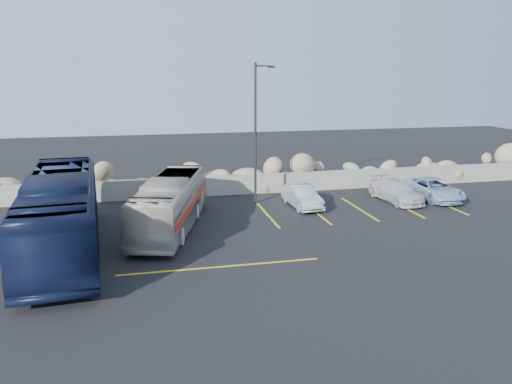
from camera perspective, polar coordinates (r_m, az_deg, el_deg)
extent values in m
plane|color=black|center=(19.82, -1.12, -8.53)|extent=(90.00, 90.00, 0.00)
cube|color=gray|center=(30.99, -5.60, 0.67)|extent=(60.00, 0.40, 1.20)
cube|color=gold|center=(26.11, -9.63, -3.24)|extent=(0.12, 5.00, 0.01)
cube|color=gold|center=(26.83, 1.31, -2.59)|extent=(0.12, 5.00, 0.01)
cube|color=gold|center=(27.59, 6.76, -2.23)|extent=(0.12, 5.00, 0.01)
cube|color=gold|center=(28.54, 11.69, -1.89)|extent=(0.12, 5.00, 0.01)
cube|color=gold|center=(29.69, 16.28, -1.56)|extent=(0.12, 5.00, 0.01)
cube|color=gold|center=(31.01, 20.49, -1.25)|extent=(0.12, 5.00, 0.01)
cube|color=gold|center=(19.84, -4.10, -8.52)|extent=(8.00, 0.12, 0.01)
cylinder|color=#2A2825|center=(28.40, -0.07, 6.54)|extent=(0.14, 0.14, 8.00)
cylinder|color=#2A2825|center=(28.30, 0.84, 14.22)|extent=(0.90, 0.08, 0.08)
cube|color=#2A2825|center=(28.41, 1.75, 14.11)|extent=(0.35, 0.18, 0.12)
imported|color=beige|center=(24.52, -9.74, -1.28)|extent=(4.47, 9.33, 2.53)
imported|color=#101735|center=(22.51, -21.36, -2.29)|extent=(3.84, 12.17, 3.34)
imported|color=#B8B8BE|center=(28.32, 5.29, -0.52)|extent=(1.49, 3.78, 1.22)
imported|color=silver|center=(30.64, 15.69, 0.11)|extent=(2.13, 4.38, 1.23)
imported|color=#94AED1|center=(31.83, 19.64, 0.32)|extent=(2.13, 4.50, 1.24)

